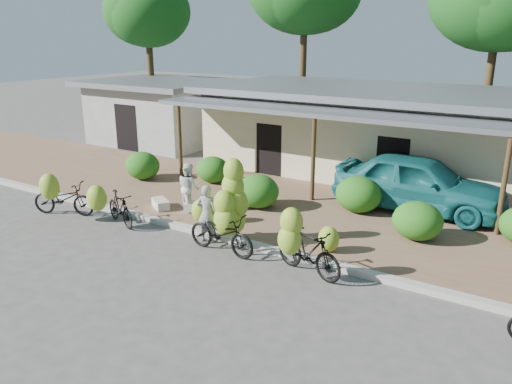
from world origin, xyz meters
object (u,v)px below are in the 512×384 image
bike_center (227,218)px  vendor (207,214)px  sack_near (199,207)px  sack_far (161,204)px  tree_back_left (146,10)px  bystander (189,187)px  bike_right (305,247)px  teal_van (418,183)px  bike_far_left (61,197)px  bike_left (115,206)px

bike_center → vendor: size_ratio=1.49×
sack_near → sack_far: sack_near is taller
tree_back_left → bystander: size_ratio=5.58×
sack_far → vendor: size_ratio=0.47×
bike_right → teal_van: teal_van is taller
sack_far → vendor: bearing=-22.3°
bike_center → vendor: (-0.73, 0.14, -0.07)m
bike_center → bike_right: bike_center is taller
tree_back_left → bike_right: tree_back_left is taller
bike_center → bystander: bike_center is taller
bike_far_left → bike_left: size_ratio=1.23×
bike_left → sack_far: bearing=9.9°
bike_far_left → sack_far: size_ratio=2.80×
teal_van → bike_center: bearing=147.8°
bystander → tree_back_left: bearing=-18.2°
sack_far → vendor: vendor is taller
teal_van → sack_near: bearing=124.1°
tree_back_left → sack_far: size_ratio=11.26×
bike_left → bike_right: size_ratio=0.87×
tree_back_left → bike_left: tree_back_left is taller
bystander → sack_far: bearing=43.2°
vendor → tree_back_left: bearing=-58.4°
sack_far → bystander: 1.15m
sack_near → teal_van: 6.79m
sack_near → teal_van: (5.60, 3.77, 0.72)m
bike_center → sack_far: bearing=72.6°
bike_far_left → bystander: bearing=-77.8°
vendor → sack_far: bearing=-38.8°
bike_far_left → sack_far: bike_far_left is taller
sack_far → teal_van: (6.84, 4.11, 0.73)m
vendor → bystander: 2.29m
bike_center → teal_van: bearing=-29.8°
sack_near → bystander: size_ratio=0.56×
tree_back_left → bike_center: bearing=-40.6°
tree_back_left → vendor: size_ratio=5.30×
bike_center → bike_right: bearing=-94.0°
bike_left → bike_center: bike_center is taller
sack_far → bike_right: bearing=-14.7°
bike_left → teal_van: teal_van is taller
bike_far_left → sack_near: bike_far_left is taller
tree_back_left → bike_right: 20.64m
bike_left → vendor: (3.01, 0.47, 0.20)m
sack_far → bike_far_left: bearing=-140.9°
bystander → bike_right: bearing=-176.5°
bike_far_left → bike_center: 5.78m
bike_left → bike_center: size_ratio=0.72×
bike_left → teal_van: size_ratio=0.33×
bike_left → bystander: 2.27m
sack_far → vendor: (2.71, -1.11, 0.54)m
teal_van → bystander: bearing=122.8°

